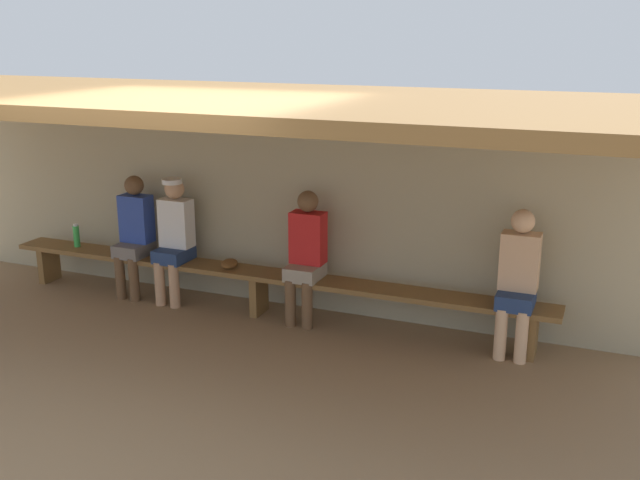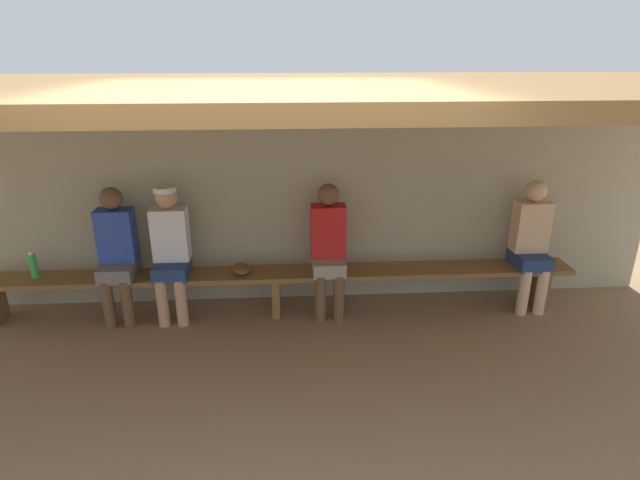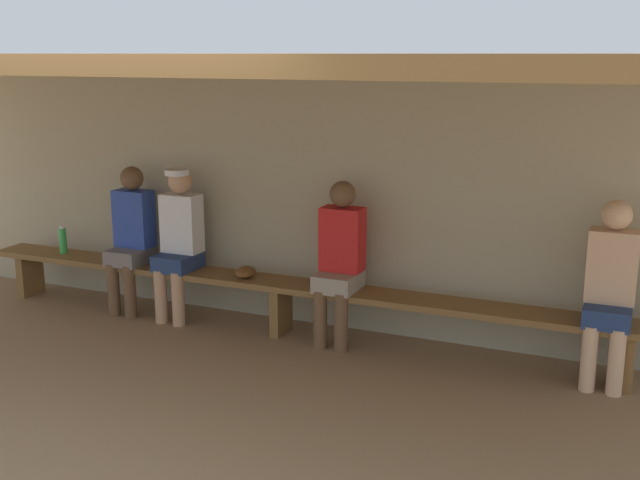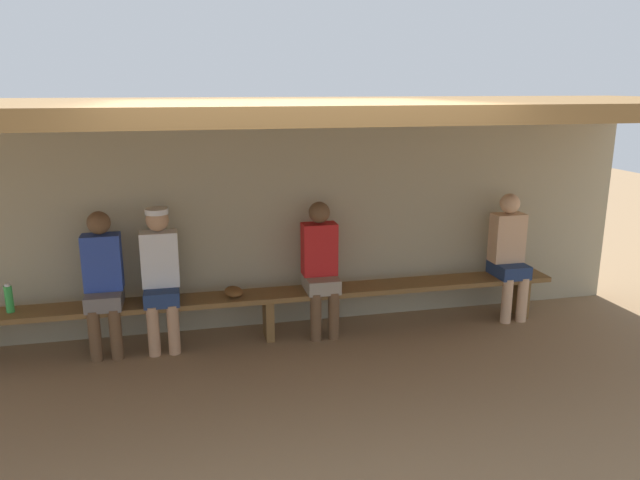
{
  "view_description": "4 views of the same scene",
  "coord_description": "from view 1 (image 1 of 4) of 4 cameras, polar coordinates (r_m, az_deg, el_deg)",
  "views": [
    {
      "loc": [
        3.3,
        -4.85,
        2.84
      ],
      "look_at": [
        0.79,
        1.29,
        0.95
      ],
      "focal_mm": 41.38,
      "sensor_mm": 36.0,
      "label": 1
    },
    {
      "loc": [
        0.14,
        -3.13,
        2.56
      ],
      "look_at": [
        0.43,
        1.23,
        0.91
      ],
      "focal_mm": 28.79,
      "sensor_mm": 36.0,
      "label": 2
    },
    {
      "loc": [
        2.81,
        -4.08,
        2.32
      ],
      "look_at": [
        0.43,
        1.4,
        0.89
      ],
      "focal_mm": 43.8,
      "sensor_mm": 36.0,
      "label": 3
    },
    {
      "loc": [
        -0.75,
        -4.01,
        2.43
      ],
      "look_at": [
        0.47,
        1.3,
        1.03
      ],
      "focal_mm": 33.89,
      "sensor_mm": 36.0,
      "label": 4
    }
  ],
  "objects": [
    {
      "name": "player_with_sunglasses",
      "position": [
        8.29,
        -14.18,
        0.66
      ],
      "size": [
        0.34,
        0.42,
        1.34
      ],
      "color": "slate",
      "rests_on": "ground"
    },
    {
      "name": "bench",
      "position": [
        7.61,
        -4.78,
        -2.95
      ],
      "size": [
        6.0,
        0.36,
        0.46
      ],
      "color": "brown",
      "rests_on": "ground"
    },
    {
      "name": "baseball_glove_tan",
      "position": [
        7.72,
        -7.03,
        -1.82
      ],
      "size": [
        0.22,
        0.27,
        0.09
      ],
      "primitive_type": "ellipsoid",
      "rotation": [
        0.0,
        0.0,
        4.95
      ],
      "color": "brown",
      "rests_on": "bench"
    },
    {
      "name": "player_near_post",
      "position": [
        8.0,
        -11.23,
        0.42
      ],
      "size": [
        0.34,
        0.42,
        1.34
      ],
      "color": "navy",
      "rests_on": "ground"
    },
    {
      "name": "back_wall",
      "position": [
        7.8,
        -3.4,
        3.0
      ],
      "size": [
        8.0,
        0.2,
        2.2
      ],
      "primitive_type": "cube",
      "color": "tan",
      "rests_on": "ground"
    },
    {
      "name": "dugout_roof",
      "position": [
        6.49,
        -8.61,
        10.6
      ],
      "size": [
        8.0,
        2.8,
        0.12
      ],
      "primitive_type": "cube",
      "color": "brown",
      "rests_on": "back_wall"
    },
    {
      "name": "water_bottle_orange",
      "position": [
        8.83,
        -18.32,
        0.31
      ],
      "size": [
        0.07,
        0.07,
        0.27
      ],
      "color": "green",
      "rests_on": "bench"
    },
    {
      "name": "player_in_red",
      "position": [
        6.78,
        15.05,
        -2.79
      ],
      "size": [
        0.34,
        0.42,
        1.34
      ],
      "color": "navy",
      "rests_on": "ground"
    },
    {
      "name": "player_rightmost",
      "position": [
        7.29,
        -1.1,
        -0.92
      ],
      "size": [
        0.34,
        0.42,
        1.34
      ],
      "color": "gray",
      "rests_on": "ground"
    },
    {
      "name": "ground_plane",
      "position": [
        6.52,
        -10.95,
        -10.22
      ],
      "size": [
        24.0,
        24.0,
        0.0
      ],
      "primitive_type": "plane",
      "color": "#8C6D4C"
    }
  ]
}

